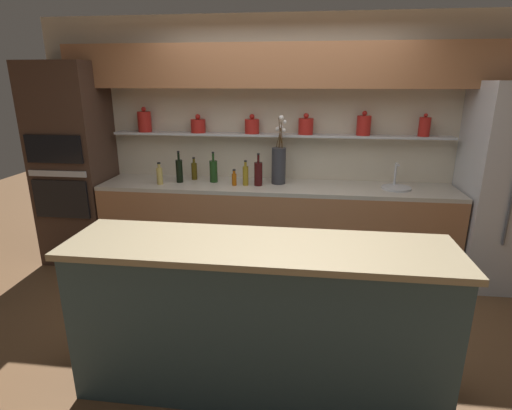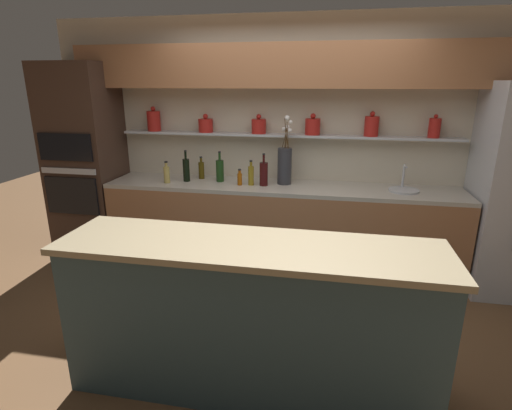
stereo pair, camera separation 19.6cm
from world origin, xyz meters
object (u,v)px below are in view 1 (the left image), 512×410
(bottle_wine_5, at_px, (214,171))
(bottle_wine_6, at_px, (179,170))
(bottle_spirit_1, at_px, (160,175))
(bottle_oil_3, at_px, (246,175))
(refrigerator, at_px, (510,188))
(flower_vase, at_px, (279,163))
(bottle_oil_2, at_px, (194,171))
(bottle_wine_4, at_px, (258,174))
(oven_tower, at_px, (74,165))
(bottle_sauce_0, at_px, (234,179))
(sink_fixture, at_px, (396,186))

(bottle_wine_5, relative_size, bottle_wine_6, 0.97)
(bottle_spirit_1, bearing_deg, bottle_oil_3, 4.73)
(refrigerator, xyz_separation_m, bottle_wine_5, (-2.91, 0.09, 0.06))
(refrigerator, relative_size, flower_vase, 2.76)
(bottle_oil_2, relative_size, bottle_wine_6, 0.73)
(flower_vase, xyz_separation_m, bottle_wine_6, (-1.04, -0.08, -0.09))
(bottle_oil_2, distance_m, bottle_wine_4, 0.75)
(bottle_oil_3, xyz_separation_m, bottle_wine_5, (-0.36, 0.10, 0.01))
(flower_vase, distance_m, bottle_spirit_1, 1.24)
(flower_vase, height_order, bottle_wine_4, flower_vase)
(oven_tower, bearing_deg, bottle_wine_6, -0.10)
(bottle_sauce_0, xyz_separation_m, bottle_oil_3, (0.12, 0.02, 0.03))
(bottle_spirit_1, relative_size, bottle_wine_6, 0.69)
(oven_tower, xyz_separation_m, bottle_sauce_0, (1.78, -0.06, -0.08))
(bottle_wine_4, distance_m, bottle_wine_5, 0.50)
(refrigerator, distance_m, bottle_oil_2, 3.15)
(refrigerator, bearing_deg, bottle_oil_3, -179.95)
(flower_vase, bearing_deg, bottle_oil_3, -159.94)
(bottle_oil_2, relative_size, bottle_oil_3, 0.94)
(bottle_wine_4, height_order, bottle_wine_6, same)
(bottle_sauce_0, distance_m, bottle_wine_6, 0.60)
(sink_fixture, bearing_deg, bottle_wine_4, -178.22)
(refrigerator, relative_size, bottle_wine_5, 6.06)
(refrigerator, height_order, bottle_spirit_1, refrigerator)
(bottle_wine_5, bearing_deg, bottle_oil_3, -14.95)
(bottle_spirit_1, distance_m, bottle_wine_5, 0.56)
(oven_tower, bearing_deg, bottle_oil_2, 6.28)
(flower_vase, relative_size, bottle_spirit_1, 3.08)
(bottle_sauce_0, relative_size, bottle_spirit_1, 0.73)
(oven_tower, height_order, sink_fixture, oven_tower)
(bottle_wine_5, bearing_deg, sink_fixture, -1.36)
(oven_tower, height_order, bottle_oil_2, oven_tower)
(bottle_wine_5, bearing_deg, bottle_spirit_1, -162.40)
(refrigerator, xyz_separation_m, sink_fixture, (-1.03, 0.05, -0.03))
(oven_tower, xyz_separation_m, bottle_spirit_1, (1.00, -0.11, -0.06))
(flower_vase, xyz_separation_m, bottle_sauce_0, (-0.45, -0.14, -0.14))
(bottle_oil_2, bearing_deg, bottle_wine_5, -20.12)
(bottle_oil_2, xyz_separation_m, bottle_wine_5, (0.24, -0.09, 0.02))
(oven_tower, distance_m, bottle_wine_6, 1.18)
(bottle_spirit_1, distance_m, bottle_wine_6, 0.21)
(flower_vase, relative_size, sink_fixture, 2.47)
(bottle_spirit_1, relative_size, bottle_oil_2, 0.94)
(bottle_oil_3, bearing_deg, sink_fixture, 1.93)
(refrigerator, distance_m, bottle_oil_3, 2.55)
(refrigerator, bearing_deg, bottle_wine_4, 179.86)
(refrigerator, bearing_deg, bottle_oil_2, 176.73)
(sink_fixture, bearing_deg, bottle_spirit_1, -177.03)
(oven_tower, bearing_deg, sink_fixture, 0.21)
(flower_vase, height_order, bottle_oil_3, flower_vase)
(bottle_spirit_1, relative_size, bottle_wine_5, 0.71)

